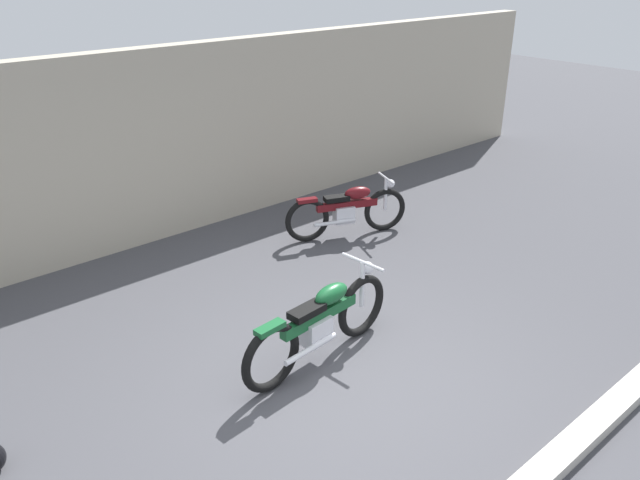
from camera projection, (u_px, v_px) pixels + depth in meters
ground_plane at (349, 387)px, 6.16m from camera, size 40.00×40.00×0.00m
building_wall at (128, 152)px, 8.67m from camera, size 18.00×0.30×2.74m
motorcycle_green at (321, 323)px, 6.40m from camera, size 2.06×0.58×0.92m
motorcycle_maroon at (348, 210)px, 9.26m from camera, size 1.81×0.88×0.86m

